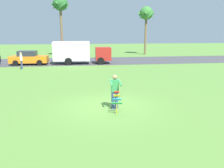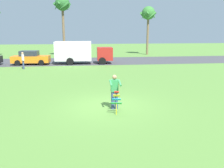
{
  "view_description": "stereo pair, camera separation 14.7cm",
  "coord_description": "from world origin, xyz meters",
  "px_view_note": "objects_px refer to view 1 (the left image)",
  "views": [
    {
      "loc": [
        -1.33,
        -11.42,
        3.81
      ],
      "look_at": [
        0.31,
        0.52,
        1.05
      ],
      "focal_mm": 37.17,
      "sensor_mm": 36.0,
      "label": 1
    },
    {
      "loc": [
        -1.18,
        -11.44,
        3.81
      ],
      "look_at": [
        0.31,
        0.52,
        1.05
      ],
      "focal_mm": 37.17,
      "sensor_mm": 36.0,
      "label": 2
    }
  ],
  "objects_px": {
    "parked_car_orange": "(29,58)",
    "palm_tree_right_near": "(60,6)",
    "kite_held": "(117,100)",
    "person_walker_near": "(21,60)",
    "palm_tree_centre_far": "(146,15)",
    "parked_truck_red_cab": "(79,52)",
    "person_kite_flyer": "(115,91)"
  },
  "relations": [
    {
      "from": "kite_held",
      "to": "parked_car_orange",
      "type": "distance_m",
      "value": 19.01
    },
    {
      "from": "parked_car_orange",
      "to": "palm_tree_right_near",
      "type": "bearing_deg",
      "value": 69.12
    },
    {
      "from": "parked_car_orange",
      "to": "person_kite_flyer",
      "type": "bearing_deg",
      "value": -65.88
    },
    {
      "from": "palm_tree_right_near",
      "to": "kite_held",
      "type": "bearing_deg",
      "value": -80.61
    },
    {
      "from": "person_kite_flyer",
      "to": "kite_held",
      "type": "relative_size",
      "value": 1.69
    },
    {
      "from": "palm_tree_centre_far",
      "to": "kite_held",
      "type": "bearing_deg",
      "value": -108.38
    },
    {
      "from": "kite_held",
      "to": "person_walker_near",
      "type": "relative_size",
      "value": 0.59
    },
    {
      "from": "parked_car_orange",
      "to": "kite_held",
      "type": "bearing_deg",
      "value": -66.68
    },
    {
      "from": "palm_tree_right_near",
      "to": "palm_tree_centre_far",
      "type": "relative_size",
      "value": 1.15
    },
    {
      "from": "parked_car_orange",
      "to": "person_walker_near",
      "type": "height_order",
      "value": "person_walker_near"
    },
    {
      "from": "palm_tree_centre_far",
      "to": "parked_truck_red_cab",
      "type": "bearing_deg",
      "value": -137.85
    },
    {
      "from": "kite_held",
      "to": "palm_tree_centre_far",
      "type": "xyz_separation_m",
      "value": [
        9.06,
        27.28,
        5.66
      ]
    },
    {
      "from": "kite_held",
      "to": "person_walker_near",
      "type": "height_order",
      "value": "person_walker_near"
    },
    {
      "from": "kite_held",
      "to": "person_walker_near",
      "type": "distance_m",
      "value": 16.11
    },
    {
      "from": "palm_tree_right_near",
      "to": "palm_tree_centre_far",
      "type": "height_order",
      "value": "palm_tree_right_near"
    },
    {
      "from": "parked_car_orange",
      "to": "parked_truck_red_cab",
      "type": "xyz_separation_m",
      "value": [
        5.73,
        -0.0,
        0.64
      ]
    },
    {
      "from": "palm_tree_right_near",
      "to": "parked_car_orange",
      "type": "bearing_deg",
      "value": -110.88
    },
    {
      "from": "parked_car_orange",
      "to": "palm_tree_right_near",
      "type": "relative_size",
      "value": 0.48
    },
    {
      "from": "parked_car_orange",
      "to": "person_walker_near",
      "type": "xyz_separation_m",
      "value": [
        -0.07,
        -3.25,
        0.16
      ]
    },
    {
      "from": "kite_held",
      "to": "palm_tree_centre_far",
      "type": "distance_m",
      "value": 29.3
    },
    {
      "from": "parked_car_orange",
      "to": "person_walker_near",
      "type": "relative_size",
      "value": 2.46
    },
    {
      "from": "person_kite_flyer",
      "to": "palm_tree_centre_far",
      "type": "bearing_deg",
      "value": 71.21
    },
    {
      "from": "kite_held",
      "to": "palm_tree_right_near",
      "type": "bearing_deg",
      "value": 99.39
    },
    {
      "from": "person_walker_near",
      "to": "parked_truck_red_cab",
      "type": "bearing_deg",
      "value": 29.21
    },
    {
      "from": "parked_truck_red_cab",
      "to": "palm_tree_right_near",
      "type": "bearing_deg",
      "value": 106.43
    },
    {
      "from": "palm_tree_right_near",
      "to": "person_walker_near",
      "type": "relative_size",
      "value": 5.09
    },
    {
      "from": "person_kite_flyer",
      "to": "person_walker_near",
      "type": "height_order",
      "value": "same"
    },
    {
      "from": "kite_held",
      "to": "palm_tree_centre_far",
      "type": "relative_size",
      "value": 0.13
    },
    {
      "from": "kite_held",
      "to": "person_walker_near",
      "type": "bearing_deg",
      "value": 118.11
    },
    {
      "from": "parked_truck_red_cab",
      "to": "person_walker_near",
      "type": "relative_size",
      "value": 3.9
    },
    {
      "from": "palm_tree_right_near",
      "to": "person_walker_near",
      "type": "distance_m",
      "value": 13.77
    },
    {
      "from": "palm_tree_centre_far",
      "to": "person_walker_near",
      "type": "xyz_separation_m",
      "value": [
        -16.65,
        -13.07,
        -5.39
      ]
    }
  ]
}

